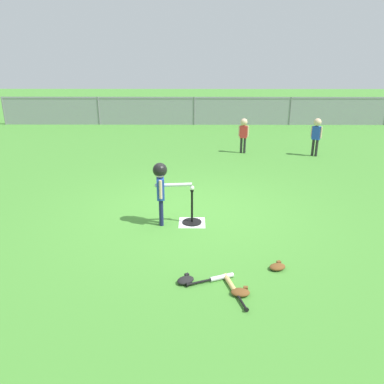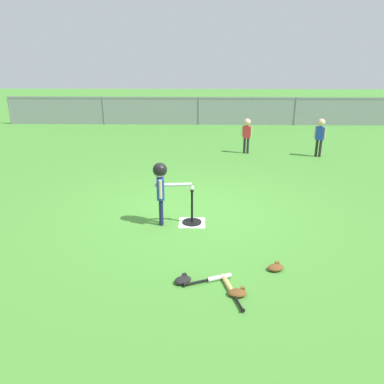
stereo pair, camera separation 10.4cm
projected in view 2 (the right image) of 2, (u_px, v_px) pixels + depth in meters
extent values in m
plane|color=#478C33|center=(193.00, 212.00, 6.69)|extent=(60.00, 60.00, 0.00)
cube|color=white|center=(192.00, 223.00, 6.25)|extent=(0.44, 0.44, 0.01)
cylinder|color=black|center=(192.00, 222.00, 6.24)|extent=(0.32, 0.32, 0.03)
cylinder|color=black|center=(192.00, 206.00, 6.14)|extent=(0.04, 0.04, 0.56)
cylinder|color=black|center=(192.00, 191.00, 6.05)|extent=(0.06, 0.06, 0.02)
sphere|color=white|center=(192.00, 188.00, 6.04)|extent=(0.07, 0.07, 0.07)
cylinder|color=#191E4C|center=(161.00, 210.00, 6.18)|extent=(0.07, 0.07, 0.45)
cylinder|color=#191E4C|center=(161.00, 212.00, 6.08)|extent=(0.07, 0.07, 0.45)
cube|color=#2347B7|center=(160.00, 188.00, 6.00)|extent=(0.14, 0.21, 0.35)
cylinder|color=beige|center=(160.00, 184.00, 6.11)|extent=(0.05, 0.05, 0.30)
cylinder|color=beige|center=(160.00, 189.00, 5.87)|extent=(0.05, 0.05, 0.30)
sphere|color=beige|center=(160.00, 171.00, 5.90)|extent=(0.20, 0.20, 0.20)
sphere|color=black|center=(160.00, 170.00, 5.89)|extent=(0.23, 0.23, 0.23)
cylinder|color=silver|center=(173.00, 185.00, 5.99)|extent=(0.60, 0.12, 0.06)
cylinder|color=#262626|center=(320.00, 149.00, 10.42)|extent=(0.07, 0.07, 0.47)
cylinder|color=#262626|center=(317.00, 148.00, 10.49)|extent=(0.07, 0.07, 0.47)
cube|color=#2347B7|center=(320.00, 133.00, 10.31)|extent=(0.24, 0.23, 0.37)
cylinder|color=beige|center=(325.00, 133.00, 10.23)|extent=(0.05, 0.05, 0.32)
cylinder|color=beige|center=(316.00, 132.00, 10.38)|extent=(0.05, 0.05, 0.32)
sphere|color=beige|center=(321.00, 123.00, 10.21)|extent=(0.21, 0.21, 0.21)
cylinder|color=#262626|center=(248.00, 146.00, 10.81)|extent=(0.07, 0.07, 0.45)
cylinder|color=#262626|center=(244.00, 146.00, 10.84)|extent=(0.07, 0.07, 0.45)
cube|color=red|center=(247.00, 132.00, 10.69)|extent=(0.23, 0.17, 0.35)
cylinder|color=beige|center=(251.00, 131.00, 10.65)|extent=(0.05, 0.05, 0.30)
cylinder|color=beige|center=(243.00, 131.00, 10.72)|extent=(0.05, 0.05, 0.30)
sphere|color=beige|center=(247.00, 122.00, 10.60)|extent=(0.20, 0.20, 0.20)
cylinder|color=silver|center=(219.00, 277.00, 4.62)|extent=(0.31, 0.17, 0.06)
cylinder|color=black|center=(196.00, 282.00, 4.52)|extent=(0.30, 0.14, 0.03)
cylinder|color=black|center=(184.00, 285.00, 4.47)|extent=(0.03, 0.05, 0.05)
cylinder|color=#DBB266|center=(227.00, 283.00, 4.50)|extent=(0.15, 0.36, 0.06)
cylinder|color=black|center=(237.00, 301.00, 4.18)|extent=(0.12, 0.35, 0.03)
cylinder|color=black|center=(243.00, 310.00, 4.01)|extent=(0.05, 0.03, 0.05)
ellipsoid|color=brown|center=(276.00, 268.00, 4.83)|extent=(0.26, 0.23, 0.07)
cube|color=brown|center=(277.00, 264.00, 4.92)|extent=(0.06, 0.06, 0.06)
ellipsoid|color=brown|center=(237.00, 293.00, 4.31)|extent=(0.23, 0.17, 0.07)
cube|color=brown|center=(243.00, 290.00, 4.37)|extent=(0.05, 0.04, 0.06)
ellipsoid|color=black|center=(183.00, 280.00, 4.56)|extent=(0.27, 0.26, 0.07)
cube|color=black|center=(184.00, 276.00, 4.65)|extent=(0.06, 0.06, 0.06)
cylinder|color=slate|center=(10.00, 110.00, 15.69)|extent=(0.06, 0.06, 1.15)
cylinder|color=slate|center=(104.00, 111.00, 15.59)|extent=(0.06, 0.06, 1.15)
cylinder|color=slate|center=(199.00, 111.00, 15.49)|extent=(0.06, 0.06, 1.15)
cylinder|color=slate|center=(295.00, 111.00, 15.39)|extent=(0.06, 0.06, 1.15)
cube|color=gray|center=(199.00, 98.00, 15.31)|extent=(16.00, 0.03, 0.03)
cube|color=gray|center=(199.00, 111.00, 15.49)|extent=(16.00, 0.01, 1.15)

